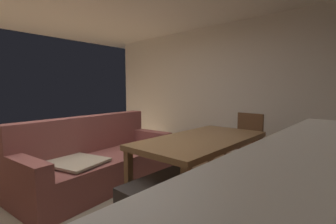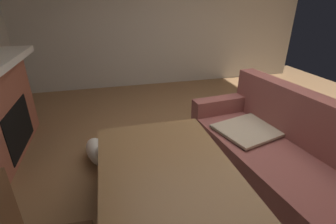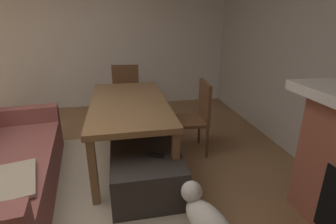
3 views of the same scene
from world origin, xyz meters
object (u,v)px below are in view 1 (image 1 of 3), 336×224
dining_table (202,144)px  dining_chair_south (274,171)px  dining_chair_east (246,139)px  potted_plant (132,137)px  ottoman_coffee_table (173,203)px  couch (98,161)px  tv_remote (175,187)px

dining_table → dining_chair_south: (-0.01, -0.84, -0.14)m
dining_table → dining_chair_east: 1.30m
dining_chair_south → potted_plant: bearing=74.8°
dining_chair_east → dining_chair_south: same height
ottoman_coffee_table → potted_plant: size_ratio=1.86×
couch → potted_plant: (1.50, 1.07, -0.05)m
couch → dining_chair_east: bearing=-34.1°
potted_plant → couch: bearing=-144.4°
dining_chair_east → potted_plant: (-0.42, 2.38, -0.24)m
tv_remote → dining_chair_south: (0.77, -0.63, 0.10)m
ottoman_coffee_table → tv_remote: tv_remote is taller
tv_remote → potted_plant: potted_plant is taller
dining_chair_east → dining_chair_south: (-1.29, -0.83, 0.00)m
couch → ottoman_coffee_table: bearing=-91.8°
dining_chair_east → potted_plant: 2.42m
couch → dining_table: (0.63, -1.29, 0.34)m
tv_remote → potted_plant: (1.64, 2.57, -0.14)m
couch → potted_plant: couch is taller
couch → ottoman_coffee_table: 1.41m
couch → dining_table: bearing=-63.9°
couch → ottoman_coffee_table: (-0.04, -1.40, -0.12)m
dining_chair_south → dining_chair_east: bearing=32.6°
ottoman_coffee_table → dining_chair_south: 1.04m
couch → dining_chair_south: 2.23m
couch → potted_plant: size_ratio=4.46×
dining_chair_east → potted_plant: bearing=100.0°
dining_chair_south → couch: bearing=106.4°
tv_remote → couch: bearing=113.5°
ottoman_coffee_table → dining_table: dining_table is taller
dining_chair_east → potted_plant: dining_chair_east is taller
couch → dining_chair_south: size_ratio=2.40×
tv_remote → potted_plant: bearing=86.3°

